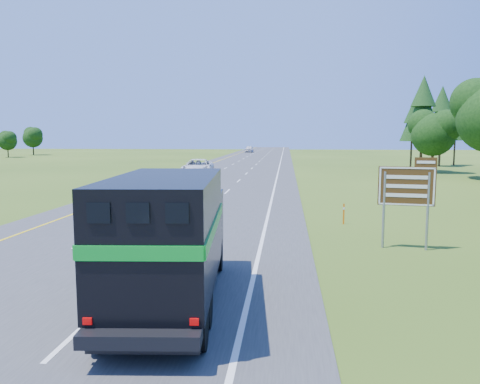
{
  "coord_description": "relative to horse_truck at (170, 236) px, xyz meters",
  "views": [
    {
      "loc": [
        6.48,
        -7.67,
        4.43
      ],
      "look_at": [
        4.34,
        13.89,
        1.83
      ],
      "focal_mm": 35.0,
      "sensor_mm": 36.0,
      "label": 1
    }
  ],
  "objects": [
    {
      "name": "exit_sign",
      "position": [
        7.68,
        6.97,
        0.48
      ],
      "size": [
        2.12,
        0.41,
        3.62
      ],
      "rotation": [
        0.0,
        0.0,
        -0.16
      ],
      "color": "gray",
      "rests_on": "ground"
    },
    {
      "name": "road",
      "position": [
        -3.51,
        46.05,
        -1.85
      ],
      "size": [
        15.0,
        260.0,
        0.04
      ],
      "primitive_type": "cube",
      "color": "#38383A",
      "rests_on": "ground"
    },
    {
      "name": "delineator",
      "position": [
        5.89,
        12.02,
        -1.31
      ],
      "size": [
        0.09,
        0.05,
        1.05
      ],
      "color": "orange",
      "rests_on": "ground"
    },
    {
      "name": "far_car",
      "position": [
        -7.06,
        115.33,
        -0.95
      ],
      "size": [
        2.09,
        5.16,
        1.76
      ],
      "primitive_type": "imported",
      "rotation": [
        0.0,
        0.0,
        -0.0
      ],
      "color": "silver",
      "rests_on": "road"
    },
    {
      "name": "white_suv",
      "position": [
        -6.68,
        38.88,
        -0.89
      ],
      "size": [
        3.65,
        6.99,
        1.88
      ],
      "primitive_type": "imported",
      "rotation": [
        0.0,
        0.0,
        0.08
      ],
      "color": "silver",
      "rests_on": "road"
    },
    {
      "name": "horse_truck",
      "position": [
        0.0,
        0.0,
        0.0
      ],
      "size": [
        3.01,
        7.89,
        3.42
      ],
      "rotation": [
        0.0,
        0.0,
        0.08
      ],
      "color": "black",
      "rests_on": "road"
    },
    {
      "name": "lane_markings",
      "position": [
        -3.51,
        46.05,
        -1.82
      ],
      "size": [
        11.15,
        260.0,
        0.01
      ],
      "color": "yellow",
      "rests_on": "road"
    }
  ]
}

